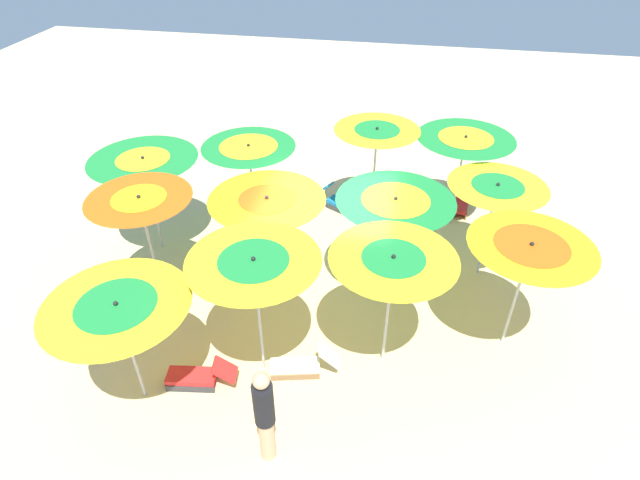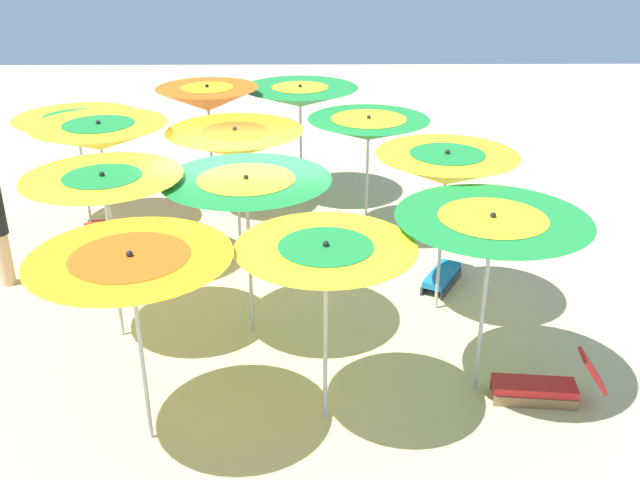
{
  "view_description": "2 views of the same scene",
  "coord_description": "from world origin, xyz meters",
  "px_view_note": "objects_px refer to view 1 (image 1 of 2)",
  "views": [
    {
      "loc": [
        -1.38,
        8.02,
        7.31
      ],
      "look_at": [
        0.13,
        -0.05,
        1.2
      ],
      "focal_mm": 28.64,
      "sensor_mm": 36.0,
      "label": 1
    },
    {
      "loc": [
        -10.06,
        -0.96,
        5.42
      ],
      "look_at": [
        -1.56,
        -1.05,
        1.54
      ],
      "focal_mm": 40.33,
      "sensor_mm": 36.0,
      "label": 2
    }
  ],
  "objects_px": {
    "beach_umbrella_6": "(268,208)",
    "lounger_2": "(197,376)",
    "beach_umbrella_8": "(529,255)",
    "beach_umbrella_0": "(465,145)",
    "beach_umbrella_9": "(393,266)",
    "beach_umbrella_4": "(496,193)",
    "beach_umbrella_5": "(395,207)",
    "beach_umbrella_7": "(141,208)",
    "beach_umbrella_3": "(145,167)",
    "beach_umbrella_11": "(118,312)",
    "beach_umbrella_2": "(249,153)",
    "beach_umbrella_10": "(254,270)",
    "lounger_3": "(461,200)",
    "beach_umbrella_1": "(377,138)",
    "beachgoer_0": "(265,415)",
    "lounger_1": "(341,203)",
    "lounger_0": "(301,365)"
  },
  "relations": [
    {
      "from": "beach_umbrella_3",
      "to": "beach_umbrella_8",
      "type": "height_order",
      "value": "beach_umbrella_3"
    },
    {
      "from": "beach_umbrella_9",
      "to": "beach_umbrella_3",
      "type": "bearing_deg",
      "value": -24.38
    },
    {
      "from": "beach_umbrella_5",
      "to": "beach_umbrella_10",
      "type": "xyz_separation_m",
      "value": [
        1.99,
        2.42,
        0.16
      ]
    },
    {
      "from": "beach_umbrella_10",
      "to": "lounger_0",
      "type": "xyz_separation_m",
      "value": [
        -0.68,
        -0.01,
        -2.07
      ]
    },
    {
      "from": "beach_umbrella_6",
      "to": "beach_umbrella_10",
      "type": "bearing_deg",
      "value": 100.21
    },
    {
      "from": "beach_umbrella_8",
      "to": "beachgoer_0",
      "type": "height_order",
      "value": "beach_umbrella_8"
    },
    {
      "from": "lounger_1",
      "to": "beachgoer_0",
      "type": "height_order",
      "value": "beachgoer_0"
    },
    {
      "from": "beach_umbrella_11",
      "to": "beach_umbrella_2",
      "type": "bearing_deg",
      "value": -94.64
    },
    {
      "from": "beach_umbrella_4",
      "to": "lounger_2",
      "type": "relative_size",
      "value": 1.82
    },
    {
      "from": "beach_umbrella_0",
      "to": "beach_umbrella_9",
      "type": "distance_m",
      "value": 4.88
    },
    {
      "from": "beach_umbrella_10",
      "to": "beach_umbrella_11",
      "type": "distance_m",
      "value": 2.08
    },
    {
      "from": "beach_umbrella_6",
      "to": "beach_umbrella_8",
      "type": "distance_m",
      "value": 4.67
    },
    {
      "from": "beach_umbrella_4",
      "to": "beach_umbrella_10",
      "type": "relative_size",
      "value": 0.9
    },
    {
      "from": "beach_umbrella_5",
      "to": "beach_umbrella_7",
      "type": "distance_m",
      "value": 4.65
    },
    {
      "from": "beach_umbrella_8",
      "to": "lounger_2",
      "type": "relative_size",
      "value": 1.87
    },
    {
      "from": "lounger_3",
      "to": "beach_umbrella_8",
      "type": "bearing_deg",
      "value": 13.87
    },
    {
      "from": "beach_umbrella_6",
      "to": "lounger_3",
      "type": "xyz_separation_m",
      "value": [
        -4.0,
        -4.03,
        -1.84
      ]
    },
    {
      "from": "lounger_1",
      "to": "beach_umbrella_11",
      "type": "bearing_deg",
      "value": -82.21
    },
    {
      "from": "beach_umbrella_0",
      "to": "beach_umbrella_11",
      "type": "relative_size",
      "value": 1.08
    },
    {
      "from": "beach_umbrella_1",
      "to": "beachgoer_0",
      "type": "height_order",
      "value": "beach_umbrella_1"
    },
    {
      "from": "beach_umbrella_2",
      "to": "beachgoer_0",
      "type": "relative_size",
      "value": 1.18
    },
    {
      "from": "beach_umbrella_1",
      "to": "beach_umbrella_11",
      "type": "xyz_separation_m",
      "value": [
        3.21,
        6.06,
        -0.24
      ]
    },
    {
      "from": "beach_umbrella_9",
      "to": "lounger_1",
      "type": "relative_size",
      "value": 1.82
    },
    {
      "from": "beach_umbrella_8",
      "to": "beachgoer_0",
      "type": "xyz_separation_m",
      "value": [
        3.74,
        3.04,
        -1.08
      ]
    },
    {
      "from": "beach_umbrella_1",
      "to": "lounger_2",
      "type": "distance_m",
      "value": 6.48
    },
    {
      "from": "beach_umbrella_7",
      "to": "lounger_0",
      "type": "distance_m",
      "value": 4.03
    },
    {
      "from": "beach_umbrella_10",
      "to": "lounger_1",
      "type": "distance_m",
      "value": 5.79
    },
    {
      "from": "beach_umbrella_0",
      "to": "lounger_0",
      "type": "bearing_deg",
      "value": 63.02
    },
    {
      "from": "beach_umbrella_6",
      "to": "lounger_2",
      "type": "relative_size",
      "value": 1.86
    },
    {
      "from": "beach_umbrella_11",
      "to": "beach_umbrella_0",
      "type": "bearing_deg",
      "value": -129.83
    },
    {
      "from": "beach_umbrella_3",
      "to": "lounger_2",
      "type": "xyz_separation_m",
      "value": [
        -2.31,
        3.59,
        -1.9
      ]
    },
    {
      "from": "beach_umbrella_0",
      "to": "beach_umbrella_4",
      "type": "bearing_deg",
      "value": 106.25
    },
    {
      "from": "beach_umbrella_8",
      "to": "beach_umbrella_11",
      "type": "relative_size",
      "value": 1.07
    },
    {
      "from": "beach_umbrella_4",
      "to": "lounger_1",
      "type": "relative_size",
      "value": 1.72
    },
    {
      "from": "beach_umbrella_6",
      "to": "beach_umbrella_7",
      "type": "distance_m",
      "value": 2.28
    },
    {
      "from": "beach_umbrella_7",
      "to": "lounger_1",
      "type": "bearing_deg",
      "value": -127.35
    },
    {
      "from": "lounger_0",
      "to": "beachgoer_0",
      "type": "xyz_separation_m",
      "value": [
        0.15,
        1.61,
        0.79
      ]
    },
    {
      "from": "beach_umbrella_6",
      "to": "beach_umbrella_11",
      "type": "distance_m",
      "value": 3.32
    },
    {
      "from": "beach_umbrella_0",
      "to": "beachgoer_0",
      "type": "relative_size",
      "value": 1.26
    },
    {
      "from": "beach_umbrella_8",
      "to": "beach_umbrella_10",
      "type": "bearing_deg",
      "value": 18.64
    },
    {
      "from": "beach_umbrella_1",
      "to": "beach_umbrella_4",
      "type": "xyz_separation_m",
      "value": [
        -2.54,
        1.71,
        -0.17
      ]
    },
    {
      "from": "beach_umbrella_1",
      "to": "beach_umbrella_8",
      "type": "relative_size",
      "value": 1.06
    },
    {
      "from": "beach_umbrella_2",
      "to": "beach_umbrella_4",
      "type": "bearing_deg",
      "value": 171.0
    },
    {
      "from": "beach_umbrella_6",
      "to": "lounger_1",
      "type": "bearing_deg",
      "value": -105.6
    },
    {
      "from": "beach_umbrella_4",
      "to": "beachgoer_0",
      "type": "height_order",
      "value": "beach_umbrella_4"
    },
    {
      "from": "beach_umbrella_4",
      "to": "beachgoer_0",
      "type": "bearing_deg",
      "value": 55.93
    },
    {
      "from": "beach_umbrella_2",
      "to": "beach_umbrella_11",
      "type": "distance_m",
      "value": 5.22
    },
    {
      "from": "beach_umbrella_3",
      "to": "beach_umbrella_11",
      "type": "xyz_separation_m",
      "value": [
        -1.5,
        3.98,
        -0.14
      ]
    },
    {
      "from": "beach_umbrella_1",
      "to": "beach_umbrella_7",
      "type": "bearing_deg",
      "value": 44.17
    },
    {
      "from": "beach_umbrella_5",
      "to": "beachgoer_0",
      "type": "height_order",
      "value": "beach_umbrella_5"
    }
  ]
}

